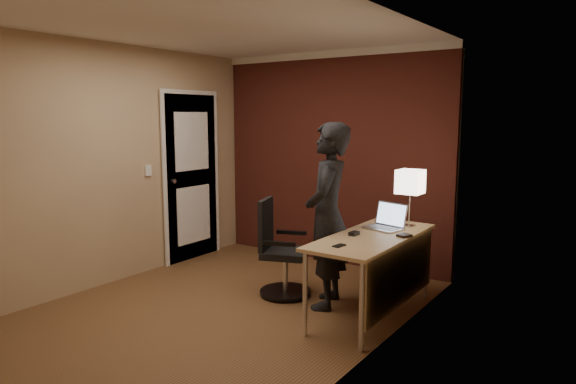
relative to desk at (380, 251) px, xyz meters
The scene contains 9 objects.
room 1.93m from the desk, 149.48° to the left, with size 4.00×4.00×4.00m.
desk is the anchor object (origin of this frame).
desk_lamp 0.75m from the desk, 83.61° to the left, with size 0.22×0.22×0.54m.
laptop 0.39m from the desk, 104.43° to the left, with size 0.38×0.33×0.23m.
mouse 0.27m from the desk, 155.22° to the right, with size 0.06×0.10×0.03m, color black.
phone 0.53m from the desk, 104.08° to the right, with size 0.06×0.12×0.01m, color black.
wallet 0.25m from the desk, 30.49° to the left, with size 0.09×0.11×0.02m, color black.
office_chair 1.07m from the desk, behind, with size 0.54×0.59×0.94m.
person 0.58m from the desk, behind, with size 0.62×0.41×1.70m, color black.
Camera 1 is at (3.05, -3.35, 1.76)m, focal length 32.00 mm.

